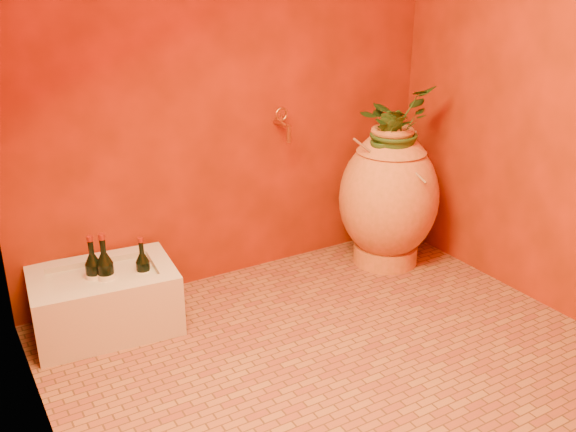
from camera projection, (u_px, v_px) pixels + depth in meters
floor at (330, 352)px, 3.04m from camera, size 2.50×2.50×0.00m
wall_back at (230, 57)px, 3.37m from camera, size 2.50×0.02×2.50m
wall_left at (5, 126)px, 1.98m from camera, size 0.02×2.00×2.50m
wall_right at (547, 64)px, 3.16m from camera, size 0.02×2.00×2.50m
amphora at (389, 197)px, 3.80m from camera, size 0.65×0.65×0.84m
stone_basin at (105, 301)px, 3.18m from camera, size 0.73×0.53×0.32m
wine_bottle_a at (95, 276)px, 3.12m from camera, size 0.08×0.08×0.33m
wine_bottle_b at (106, 276)px, 3.11m from camera, size 0.08×0.08×0.35m
wine_bottle_c at (144, 272)px, 3.19m from camera, size 0.07×0.07×0.29m
wall_tap at (283, 123)px, 3.56m from camera, size 0.08×0.16×0.18m
plant_main at (394, 127)px, 3.63m from camera, size 0.51×0.48×0.46m
plant_side at (387, 138)px, 3.59m from camera, size 0.23×0.24×0.34m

